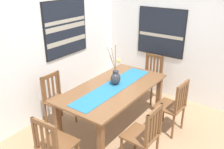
{
  "coord_description": "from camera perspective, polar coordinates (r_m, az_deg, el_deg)",
  "views": [
    {
      "loc": [
        -2.73,
        -1.44,
        2.48
      ],
      "look_at": [
        0.23,
        0.66,
        0.94
      ],
      "focal_mm": 38.71,
      "sensor_mm": 36.0,
      "label": 1
    }
  ],
  "objects": [
    {
      "name": "centerpiece_vase",
      "position": [
        3.93,
        0.88,
        -0.63
      ],
      "size": [
        0.22,
        0.19,
        0.65
      ],
      "color": "#333338",
      "rests_on": "dining_table"
    },
    {
      "name": "chair_0",
      "position": [
        4.26,
        -12.79,
        -5.61
      ],
      "size": [
        0.42,
        0.42,
        0.9
      ],
      "color": "brown",
      "rests_on": "ground_plane"
    },
    {
      "name": "painting_on_side_wall",
      "position": [
        5.07,
        11.49,
        9.77
      ],
      "size": [
        0.05,
        1.01,
        0.97
      ],
      "color": "black"
    },
    {
      "name": "chair_4",
      "position": [
        3.34,
        7.65,
        -13.81
      ],
      "size": [
        0.43,
        0.43,
        0.92
      ],
      "color": "brown",
      "rests_on": "ground_plane"
    },
    {
      "name": "ground_plane",
      "position": [
        3.96,
        6.14,
        -16.12
      ],
      "size": [
        6.4,
        6.4,
        0.03
      ],
      "primitive_type": "cube",
      "color": "#A37F5B"
    },
    {
      "name": "dining_table",
      "position": [
        3.95,
        0.4,
        -4.24
      ],
      "size": [
        1.92,
        0.98,
        0.77
      ],
      "color": "brown",
      "rests_on": "ground_plane"
    },
    {
      "name": "painting_on_back_wall",
      "position": [
        4.57,
        -10.86,
        10.68
      ],
      "size": [
        1.03,
        0.05,
        1.02
      ],
      "color": "black"
    },
    {
      "name": "chair_3",
      "position": [
        3.25,
        -13.42,
        -15.82
      ],
      "size": [
        0.45,
        0.45,
        0.89
      ],
      "color": "brown",
      "rests_on": "ground_plane"
    },
    {
      "name": "wall_side",
      "position": [
        4.94,
        17.73,
        8.71
      ],
      "size": [
        0.12,
        6.4,
        2.7
      ],
      "primitive_type": "cube",
      "color": "white",
      "rests_on": "ground_plane"
    },
    {
      "name": "chair_2",
      "position": [
        5.04,
        9.05,
        -0.51
      ],
      "size": [
        0.44,
        0.44,
        0.94
      ],
      "color": "brown",
      "rests_on": "ground_plane"
    },
    {
      "name": "chair_1",
      "position": [
        4.06,
        14.21,
        -7.06
      ],
      "size": [
        0.45,
        0.45,
        0.93
      ],
      "color": "brown",
      "rests_on": "ground_plane"
    },
    {
      "name": "table_runner",
      "position": [
        3.9,
        0.41,
        -2.85
      ],
      "size": [
        1.76,
        0.36,
        0.01
      ],
      "primitive_type": "cube",
      "color": "#236B93",
      "rests_on": "dining_table"
    },
    {
      "name": "wall_back",
      "position": [
        4.43,
        -14.62,
        7.49
      ],
      "size": [
        6.4,
        0.12,
        2.7
      ],
      "primitive_type": "cube",
      "color": "white",
      "rests_on": "ground_plane"
    }
  ]
}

